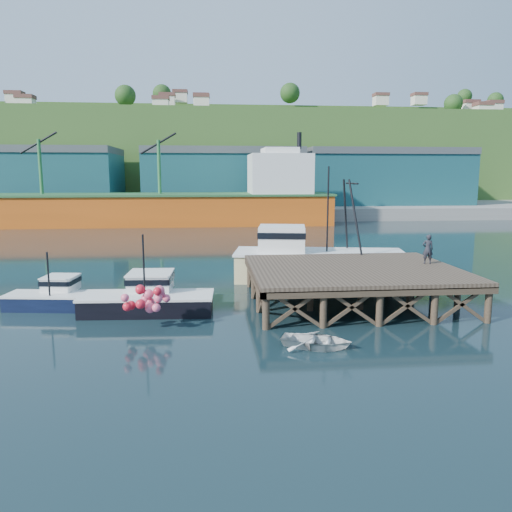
{
  "coord_description": "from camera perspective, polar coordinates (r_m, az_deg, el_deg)",
  "views": [
    {
      "loc": [
        -2.95,
        -28.04,
        7.5
      ],
      "look_at": [
        -0.03,
        2.0,
        2.55
      ],
      "focal_mm": 35.0,
      "sensor_mm": 36.0,
      "label": 1
    }
  ],
  "objects": [
    {
      "name": "cargo_ship",
      "position": [
        76.35,
        -9.74,
        6.04
      ],
      "size": [
        55.5,
        10.0,
        13.75
      ],
      "color": "#D75814",
      "rests_on": "ground"
    },
    {
      "name": "warehouse_right",
      "position": [
        98.71,
        14.11,
        8.46
      ],
      "size": [
        30.0,
        16.0,
        9.0
      ],
      "primitive_type": "cube",
      "color": "#1A5058",
      "rests_on": "far_quay"
    },
    {
      "name": "far_quay",
      "position": [
        98.3,
        -3.84,
        5.51
      ],
      "size": [
        160.0,
        40.0,
        2.0
      ],
      "primitive_type": "cube",
      "color": "gray",
      "rests_on": "ground"
    },
    {
      "name": "dockworker",
      "position": [
        31.96,
        19.04,
        0.75
      ],
      "size": [
        0.72,
        0.53,
        1.79
      ],
      "primitive_type": "imported",
      "rotation": [
        0.0,
        0.0,
        2.97
      ],
      "color": "black",
      "rests_on": "wharf"
    },
    {
      "name": "dinghy",
      "position": [
        22.24,
        6.93,
        -9.58
      ],
      "size": [
        3.68,
        3.19,
        0.64
      ],
      "primitive_type": "imported",
      "rotation": [
        0.0,
        0.0,
        1.19
      ],
      "color": "silver",
      "rests_on": "ground"
    },
    {
      "name": "boat_black",
      "position": [
        28.16,
        -12.2,
        -4.63
      ],
      "size": [
        7.27,
        6.11,
        4.42
      ],
      "rotation": [
        0.0,
        0.0,
        -0.05
      ],
      "color": "black",
      "rests_on": "ground"
    },
    {
      "name": "boat_navy",
      "position": [
        30.57,
        -21.88,
        -4.27
      ],
      "size": [
        5.54,
        3.27,
        3.33
      ],
      "rotation": [
        0.0,
        0.0,
        -0.14
      ],
      "color": "black",
      "rests_on": "ground"
    },
    {
      "name": "warehouse_left",
      "position": [
        98.41,
        -24.81,
        7.89
      ],
      "size": [
        32.0,
        16.0,
        9.0
      ],
      "primitive_type": "cube",
      "color": "#1A5058",
      "rests_on": "far_quay"
    },
    {
      "name": "wharf",
      "position": [
        29.63,
        11.13,
        -1.67
      ],
      "size": [
        12.0,
        10.0,
        2.62
      ],
      "color": "brown",
      "rests_on": "ground"
    },
    {
      "name": "warehouse_mid",
      "position": [
        93.09,
        -3.78,
        8.68
      ],
      "size": [
        28.0,
        16.0,
        9.0
      ],
      "primitive_type": "cube",
      "color": "#1A5058",
      "rests_on": "far_quay"
    },
    {
      "name": "hillside",
      "position": [
        128.12,
        -4.31,
        10.86
      ],
      "size": [
        220.0,
        50.0,
        22.0
      ],
      "primitive_type": "cube",
      "color": "#2D511E",
      "rests_on": "ground"
    },
    {
      "name": "trawler",
      "position": [
        35.85,
        6.83,
        -0.12
      ],
      "size": [
        12.58,
        6.26,
        8.05
      ],
      "rotation": [
        0.0,
        0.0,
        -0.17
      ],
      "color": "beige",
      "rests_on": "ground"
    },
    {
      "name": "ground",
      "position": [
        29.17,
        0.45,
        -5.57
      ],
      "size": [
        300.0,
        300.0,
        0.0
      ],
      "primitive_type": "plane",
      "color": "black",
      "rests_on": "ground"
    }
  ]
}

